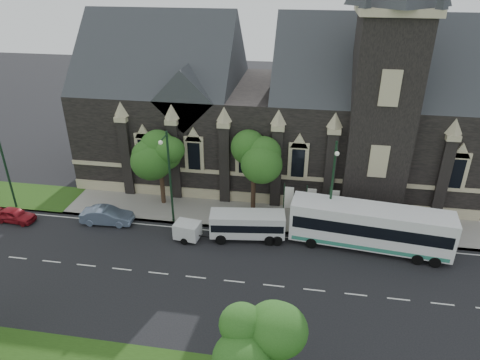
% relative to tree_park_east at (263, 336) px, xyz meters
% --- Properties ---
extents(ground, '(160.00, 160.00, 0.00)m').
position_rel_tree_park_east_xyz_m(ground, '(-6.18, 9.32, -4.62)').
color(ground, black).
rests_on(ground, ground).
extents(sidewalk, '(80.00, 5.00, 0.15)m').
position_rel_tree_park_east_xyz_m(sidewalk, '(-6.18, 18.82, -4.54)').
color(sidewalk, gray).
rests_on(sidewalk, ground).
extents(museum, '(40.00, 17.70, 29.90)m').
position_rel_tree_park_east_xyz_m(museum, '(-1.06, 28.10, 3.55)').
color(museum, black).
rests_on(museum, ground).
extents(tree_park_east, '(3.40, 3.40, 6.28)m').
position_rel_tree_park_east_xyz_m(tree_park_east, '(0.00, 0.00, 0.00)').
color(tree_park_east, black).
rests_on(tree_park_east, ground).
extents(tree_walk_right, '(4.08, 4.08, 7.80)m').
position_rel_tree_park_east_xyz_m(tree_walk_right, '(-2.96, 20.04, 1.20)').
color(tree_walk_right, black).
rests_on(tree_walk_right, ground).
extents(tree_walk_left, '(3.91, 3.91, 7.64)m').
position_rel_tree_park_east_xyz_m(tree_walk_left, '(-11.97, 20.03, 1.12)').
color(tree_walk_left, black).
rests_on(tree_walk_left, ground).
extents(street_lamp_near, '(0.36, 1.88, 9.00)m').
position_rel_tree_park_east_xyz_m(street_lamp_near, '(3.82, 16.42, 0.49)').
color(street_lamp_near, '#16311D').
rests_on(street_lamp_near, ground).
extents(street_lamp_mid, '(0.36, 1.88, 9.00)m').
position_rel_tree_park_east_xyz_m(street_lamp_mid, '(-10.18, 16.42, 0.49)').
color(street_lamp_mid, '#16311D').
rests_on(street_lamp_mid, ground).
extents(street_lamp_far, '(0.36, 1.88, 9.00)m').
position_rel_tree_park_east_xyz_m(street_lamp_far, '(-26.18, 16.42, 0.49)').
color(street_lamp_far, '#16311D').
rests_on(street_lamp_far, ground).
extents(banner_flag_left, '(0.90, 0.10, 4.00)m').
position_rel_tree_park_east_xyz_m(banner_flag_left, '(0.11, 18.32, -2.24)').
color(banner_flag_left, '#16311D').
rests_on(banner_flag_left, ground).
extents(banner_flag_center, '(0.90, 0.10, 4.00)m').
position_rel_tree_park_east_xyz_m(banner_flag_center, '(2.11, 18.32, -2.24)').
color(banner_flag_center, '#16311D').
rests_on(banner_flag_center, ground).
extents(banner_flag_right, '(0.90, 0.10, 4.00)m').
position_rel_tree_park_east_xyz_m(banner_flag_right, '(4.11, 18.32, -2.24)').
color(banner_flag_right, '#16311D').
rests_on(banner_flag_right, ground).
extents(tour_coach, '(13.21, 4.14, 3.79)m').
position_rel_tree_park_east_xyz_m(tour_coach, '(7.16, 15.52, -2.56)').
color(tour_coach, white).
rests_on(tour_coach, ground).
extents(shuttle_bus, '(6.61, 3.00, 2.47)m').
position_rel_tree_park_east_xyz_m(shuttle_bus, '(-3.02, 15.21, -3.18)').
color(shuttle_bus, silver).
rests_on(shuttle_bus, ground).
extents(box_trailer, '(3.15, 1.86, 1.64)m').
position_rel_tree_park_east_xyz_m(box_trailer, '(-8.13, 14.17, -3.69)').
color(box_trailer, silver).
rests_on(box_trailer, ground).
extents(sedan, '(4.83, 1.92, 1.56)m').
position_rel_tree_park_east_xyz_m(sedan, '(-16.14, 15.51, -3.84)').
color(sedan, slate).
rests_on(sedan, ground).
extents(car_far_red, '(3.98, 1.84, 1.32)m').
position_rel_tree_park_east_xyz_m(car_far_red, '(-24.75, 14.43, -3.96)').
color(car_far_red, maroon).
rests_on(car_far_red, ground).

